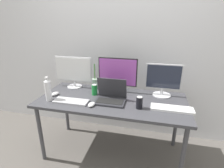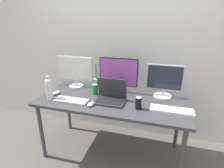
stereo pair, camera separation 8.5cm
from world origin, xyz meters
The scene contains 15 objects.
ground_plane centered at (0.00, 0.00, 0.00)m, with size 16.00×16.00×0.00m, color #5B5651.
wall_back centered at (0.00, 0.59, 1.30)m, with size 7.00×0.08×2.60m, color silver.
work_desk centered at (0.00, 0.00, 0.68)m, with size 1.65×0.74×0.74m.
monitor_left centered at (-0.57, 0.24, 0.96)m, with size 0.49×0.19×0.40m.
monitor_center centered at (0.01, 0.22, 0.97)m, with size 0.47×0.19×0.42m.
monitor_right centered at (0.55, 0.23, 0.94)m, with size 0.40×0.21×0.38m.
laptop_silver centered at (0.00, -0.05, 0.80)m, with size 0.32×0.24×0.25m.
keyboard_main centered at (0.64, -0.10, 0.75)m, with size 0.41×0.13×0.02m, color white.
keyboard_aux centered at (-0.41, -0.18, 0.75)m, with size 0.38×0.14×0.02m, color #B2B2B7.
mouse_by_keyboard centered at (-0.68, -0.06, 0.76)m, with size 0.06×0.11×0.04m, color silver.
mouse_by_laptop centered at (-0.17, -0.21, 0.76)m, with size 0.06×0.11×0.03m, color silver.
water_bottle centered at (-0.67, -0.20, 0.87)m, with size 0.07×0.07×0.27m.
soda_can_near_keyboard centered at (0.32, -0.15, 0.80)m, with size 0.07×0.07×0.13m.
soda_can_by_laptop centered at (-0.23, 0.07, 0.80)m, with size 0.07×0.07×0.13m.
bamboo_vase centered at (-0.30, 0.29, 0.81)m, with size 0.08×0.08×0.32m.
Camera 2 is at (0.50, -1.72, 1.59)m, focal length 28.00 mm.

